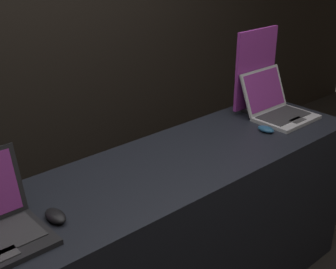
{
  "coord_description": "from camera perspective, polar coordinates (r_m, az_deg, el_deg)",
  "views": [
    {
      "loc": [
        -1.29,
        -1.13,
        1.89
      ],
      "look_at": [
        -0.01,
        0.31,
        1.04
      ],
      "focal_mm": 50.0,
      "sensor_mm": 36.0,
      "label": 1
    }
  ],
  "objects": [
    {
      "name": "mouse_back",
      "position": [
        2.56,
        11.85,
        0.64
      ],
      "size": [
        0.06,
        0.1,
        0.03
      ],
      "color": "navy",
      "rests_on": "display_counter"
    },
    {
      "name": "promo_stand_back",
      "position": [
        2.81,
        10.59,
        7.52
      ],
      "size": [
        0.34,
        0.07,
        0.48
      ],
      "color": "black",
      "rests_on": "display_counter"
    },
    {
      "name": "mouse_front",
      "position": [
        1.82,
        -13.55,
        -9.62
      ],
      "size": [
        0.06,
        0.11,
        0.04
      ],
      "color": "black",
      "rests_on": "display_counter"
    },
    {
      "name": "laptop_back",
      "position": [
        2.76,
        13.17,
        3.29
      ],
      "size": [
        0.34,
        0.35,
        0.25
      ],
      "color": "#B7B7BC",
      "rests_on": "display_counter"
    },
    {
      "name": "display_counter",
      "position": [
        2.41,
        0.17,
        -12.96
      ],
      "size": [
        2.22,
        0.62,
        0.89
      ],
      "color": "black",
      "rests_on": "ground_plane"
    },
    {
      "name": "wall_back",
      "position": [
        3.12,
        -17.25,
        13.82
      ],
      "size": [
        8.0,
        0.05,
        2.8
      ],
      "color": "black",
      "rests_on": "ground_plane"
    }
  ]
}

